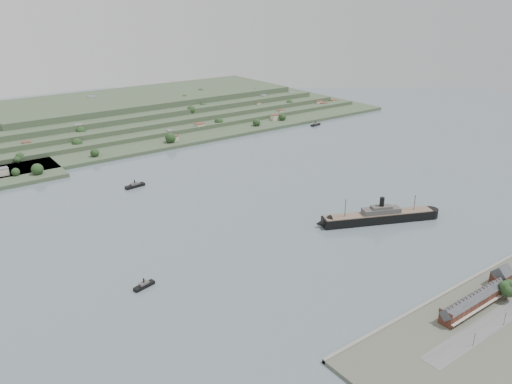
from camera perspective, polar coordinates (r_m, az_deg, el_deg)
ground at (r=422.80m, az=4.55°, el=-2.44°), size 1400.00×1400.00×0.00m
near_shore at (r=324.18m, az=27.22°, el=-12.85°), size 220.00×80.00×2.60m
terrace_row at (r=319.89m, az=23.57°, el=-11.42°), size 55.60×9.80×11.07m
gabled_building at (r=350.35m, az=26.24°, el=-8.65°), size 10.40×10.18×14.09m
far_peninsula at (r=756.43m, az=-13.77°, el=8.74°), size 760.00×309.00×30.00m
steamship at (r=414.71m, az=13.48°, el=-2.79°), size 99.72×52.52×25.42m
tugboat at (r=326.63m, az=-12.66°, el=-10.35°), size 14.81×6.89×6.45m
ferry_west at (r=492.01m, az=-13.67°, el=0.74°), size 19.89×7.50×7.28m
ferry_east at (r=716.60m, az=6.82°, el=7.67°), size 18.15×8.24×6.58m
fig_tree at (r=335.42m, az=26.96°, el=-9.79°), size 11.83×10.24×13.20m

